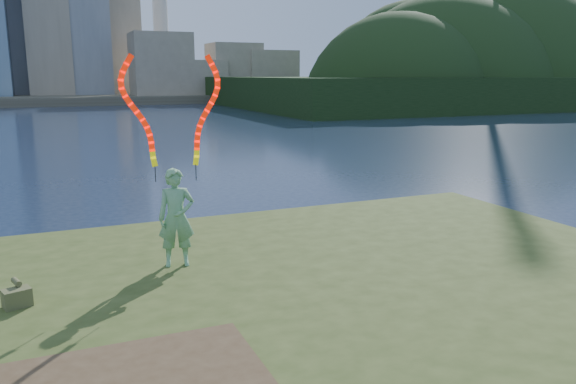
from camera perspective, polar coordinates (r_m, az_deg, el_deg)
name	(u,v)px	position (r m, az deg, el deg)	size (l,w,h in m)	color
ground	(237,322)	(10.33, -5.19, -13.01)	(320.00, 320.00, 0.00)	#18243D
grassy_knoll	(287,364)	(8.25, -0.12, -17.10)	(20.00, 18.00, 0.80)	#364418
far_shore	(66,97)	(104.06, -21.66, 8.96)	(320.00, 40.00, 1.20)	#4A4536
wooded_hill	(485,102)	(93.04, 19.41, 8.60)	(78.00, 50.00, 63.00)	black
woman_with_ribbons	(176,193)	(10.57, -11.34, -0.09)	(2.11, 0.60, 4.21)	#15701E
canvas_bag	(17,297)	(9.80, -25.83, -9.54)	(0.47, 0.52, 0.38)	#424826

